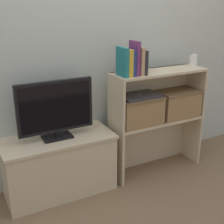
{
  "coord_description": "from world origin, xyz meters",
  "views": [
    {
      "loc": [
        -1.08,
        -1.92,
        1.45
      ],
      "look_at": [
        0.0,
        0.13,
        0.62
      ],
      "focal_mm": 50.0,
      "sensor_mm": 36.0,
      "label": 1
    }
  ],
  "objects_px": {
    "book_mustard": "(126,63)",
    "book_tan": "(138,61)",
    "book_teal": "(122,62)",
    "tv_stand": "(59,165)",
    "storage_basket_right": "(177,102)",
    "laptop": "(140,96)",
    "tv": "(55,108)",
    "baby_monitor": "(193,61)",
    "book_plum": "(135,58)",
    "book_navy": "(131,62)",
    "storage_basket_left": "(139,109)",
    "book_charcoal": "(142,62)"
  },
  "relations": [
    {
      "from": "laptop",
      "to": "book_plum",
      "type": "bearing_deg",
      "value": -167.3
    },
    {
      "from": "tv_stand",
      "to": "book_charcoal",
      "type": "distance_m",
      "value": 1.03
    },
    {
      "from": "book_tan",
      "to": "laptop",
      "type": "height_order",
      "value": "book_tan"
    },
    {
      "from": "book_charcoal",
      "to": "storage_basket_right",
      "type": "height_order",
      "value": "book_charcoal"
    },
    {
      "from": "book_charcoal",
      "to": "book_plum",
      "type": "bearing_deg",
      "value": 180.0
    },
    {
      "from": "book_teal",
      "to": "tv_stand",
      "type": "bearing_deg",
      "value": 170.76
    },
    {
      "from": "tv_stand",
      "to": "book_teal",
      "type": "distance_m",
      "value": 0.94
    },
    {
      "from": "book_mustard",
      "to": "book_tan",
      "type": "height_order",
      "value": "book_tan"
    },
    {
      "from": "book_navy",
      "to": "book_plum",
      "type": "bearing_deg",
      "value": 0.0
    },
    {
      "from": "book_mustard",
      "to": "storage_basket_left",
      "type": "xyz_separation_m",
      "value": [
        0.14,
        0.01,
        -0.4
      ]
    },
    {
      "from": "book_mustard",
      "to": "book_teal",
      "type": "bearing_deg",
      "value": 180.0
    },
    {
      "from": "book_plum",
      "to": "book_charcoal",
      "type": "distance_m",
      "value": 0.08
    },
    {
      "from": "book_tan",
      "to": "book_charcoal",
      "type": "xyz_separation_m",
      "value": [
        0.03,
        0.0,
        -0.01
      ]
    },
    {
      "from": "tv_stand",
      "to": "book_mustard",
      "type": "relative_size",
      "value": 4.16
    },
    {
      "from": "tv_stand",
      "to": "book_teal",
      "type": "height_order",
      "value": "book_teal"
    },
    {
      "from": "storage_basket_right",
      "to": "laptop",
      "type": "relative_size",
      "value": 1.14
    },
    {
      "from": "storage_basket_left",
      "to": "tv_stand",
      "type": "bearing_deg",
      "value": 174.29
    },
    {
      "from": "tv_stand",
      "to": "book_plum",
      "type": "bearing_deg",
      "value": -7.66
    },
    {
      "from": "tv_stand",
      "to": "book_charcoal",
      "type": "relative_size",
      "value": 4.55
    },
    {
      "from": "book_charcoal",
      "to": "book_mustard",
      "type": "bearing_deg",
      "value": 180.0
    },
    {
      "from": "book_teal",
      "to": "storage_basket_right",
      "type": "relative_size",
      "value": 0.59
    },
    {
      "from": "book_mustard",
      "to": "laptop",
      "type": "xyz_separation_m",
      "value": [
        0.14,
        0.01,
        -0.29
      ]
    },
    {
      "from": "book_navy",
      "to": "book_plum",
      "type": "xyz_separation_m",
      "value": [
        0.03,
        0.0,
        0.03
      ]
    },
    {
      "from": "baby_monitor",
      "to": "laptop",
      "type": "distance_m",
      "value": 0.6
    },
    {
      "from": "book_navy",
      "to": "book_charcoal",
      "type": "xyz_separation_m",
      "value": [
        0.1,
        0.0,
        -0.01
      ]
    },
    {
      "from": "tv",
      "to": "baby_monitor",
      "type": "height_order",
      "value": "baby_monitor"
    },
    {
      "from": "tv_stand",
      "to": "baby_monitor",
      "type": "height_order",
      "value": "baby_monitor"
    },
    {
      "from": "storage_basket_left",
      "to": "tv",
      "type": "bearing_deg",
      "value": 174.42
    },
    {
      "from": "book_charcoal",
      "to": "baby_monitor",
      "type": "xyz_separation_m",
      "value": [
        0.55,
        0.03,
        -0.04
      ]
    },
    {
      "from": "tv_stand",
      "to": "tv",
      "type": "xyz_separation_m",
      "value": [
        -0.0,
        -0.0,
        0.47
      ]
    },
    {
      "from": "tv_stand",
      "to": "baby_monitor",
      "type": "distance_m",
      "value": 1.44
    },
    {
      "from": "tv_stand",
      "to": "book_plum",
      "type": "height_order",
      "value": "book_plum"
    },
    {
      "from": "tv",
      "to": "laptop",
      "type": "bearing_deg",
      "value": -5.58
    },
    {
      "from": "book_tan",
      "to": "baby_monitor",
      "type": "xyz_separation_m",
      "value": [
        0.59,
        0.03,
        -0.05
      ]
    },
    {
      "from": "book_navy",
      "to": "book_plum",
      "type": "height_order",
      "value": "book_plum"
    },
    {
      "from": "book_mustard",
      "to": "book_plum",
      "type": "height_order",
      "value": "book_plum"
    },
    {
      "from": "baby_monitor",
      "to": "laptop",
      "type": "height_order",
      "value": "baby_monitor"
    },
    {
      "from": "baby_monitor",
      "to": "tv_stand",
      "type": "bearing_deg",
      "value": 177.53
    },
    {
      "from": "book_teal",
      "to": "book_navy",
      "type": "bearing_deg",
      "value": 0.0
    },
    {
      "from": "book_navy",
      "to": "book_charcoal",
      "type": "bearing_deg",
      "value": 0.0
    },
    {
      "from": "tv_stand",
      "to": "storage_basket_right",
      "type": "height_order",
      "value": "storage_basket_right"
    },
    {
      "from": "tv_stand",
      "to": "laptop",
      "type": "relative_size",
      "value": 2.6
    },
    {
      "from": "tv",
      "to": "storage_basket_right",
      "type": "relative_size",
      "value": 1.53
    },
    {
      "from": "book_plum",
      "to": "book_tan",
      "type": "height_order",
      "value": "book_plum"
    },
    {
      "from": "book_navy",
      "to": "baby_monitor",
      "type": "distance_m",
      "value": 0.66
    },
    {
      "from": "tv",
      "to": "book_tan",
      "type": "distance_m",
      "value": 0.73
    },
    {
      "from": "book_charcoal",
      "to": "laptop",
      "type": "xyz_separation_m",
      "value": [
        -0.0,
        0.01,
        -0.28
      ]
    },
    {
      "from": "baby_monitor",
      "to": "laptop",
      "type": "xyz_separation_m",
      "value": [
        -0.55,
        -0.01,
        -0.24
      ]
    },
    {
      "from": "tv",
      "to": "book_plum",
      "type": "relative_size",
      "value": 2.2
    },
    {
      "from": "book_navy",
      "to": "baby_monitor",
      "type": "height_order",
      "value": "book_navy"
    }
  ]
}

